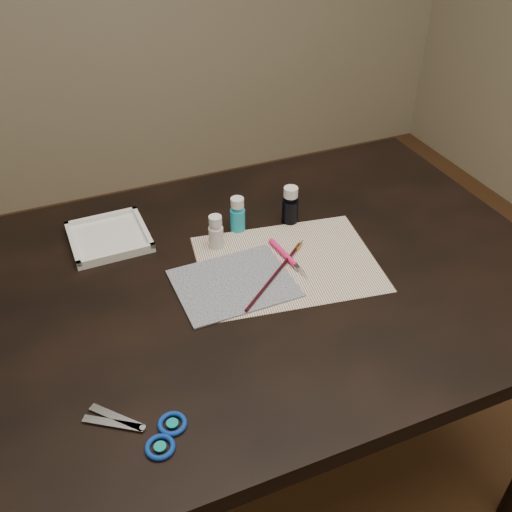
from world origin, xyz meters
name	(u,v)px	position (x,y,z in m)	size (l,w,h in m)	color
ground	(256,473)	(0.00, 0.00, -0.01)	(3.50, 3.50, 0.02)	#422614
table	(256,389)	(0.00, 0.00, 0.38)	(1.30, 0.90, 0.75)	black
paper	(287,263)	(0.08, 0.01, 0.75)	(0.39, 0.29, 0.00)	white
canvas	(234,283)	(-0.06, -0.01, 0.75)	(0.24, 0.19, 0.00)	black
paint_bottle_white	(216,232)	(-0.04, 0.13, 0.79)	(0.03, 0.03, 0.08)	silver
paint_bottle_cyan	(238,214)	(0.03, 0.17, 0.79)	(0.04, 0.04, 0.09)	#1BA6BF
paint_bottle_navy	(290,205)	(0.15, 0.16, 0.80)	(0.04, 0.04, 0.09)	black
paintbrush	(277,272)	(0.04, -0.02, 0.76)	(0.27, 0.01, 0.01)	black
craft_knife	(289,259)	(0.08, 0.01, 0.76)	(0.16, 0.01, 0.01)	#FF206F
scissors	(131,429)	(-0.33, -0.29, 0.75)	(0.19, 0.09, 0.01)	silver
palette_tray	(109,237)	(-0.27, 0.25, 0.76)	(0.17, 0.17, 0.02)	white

